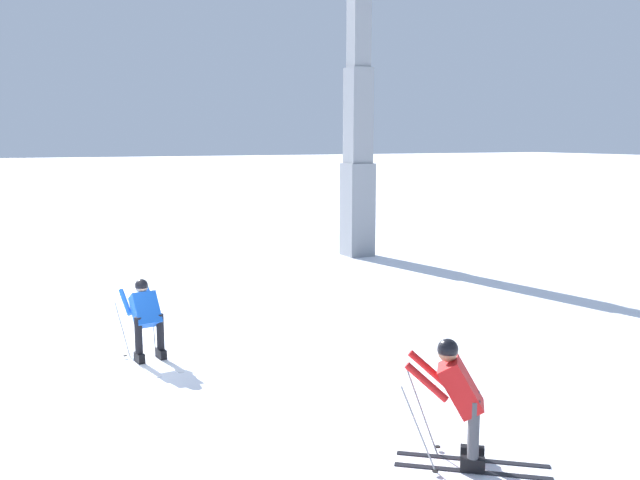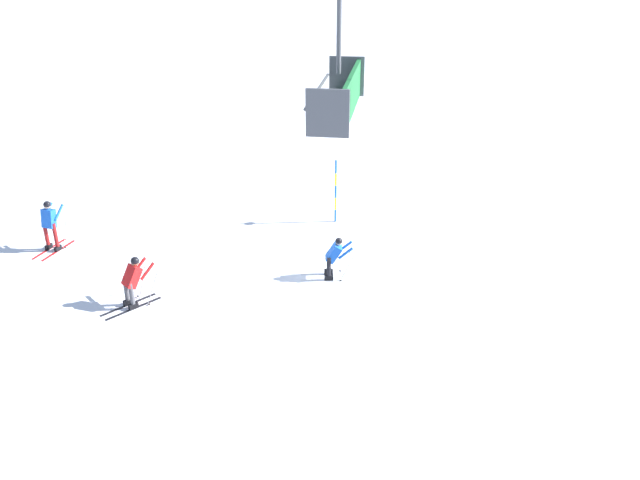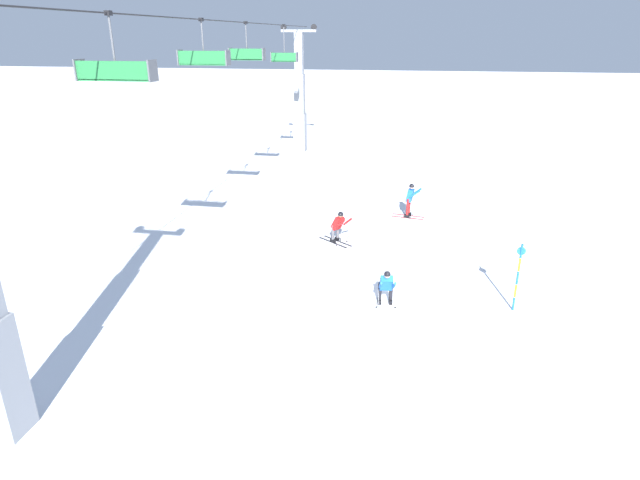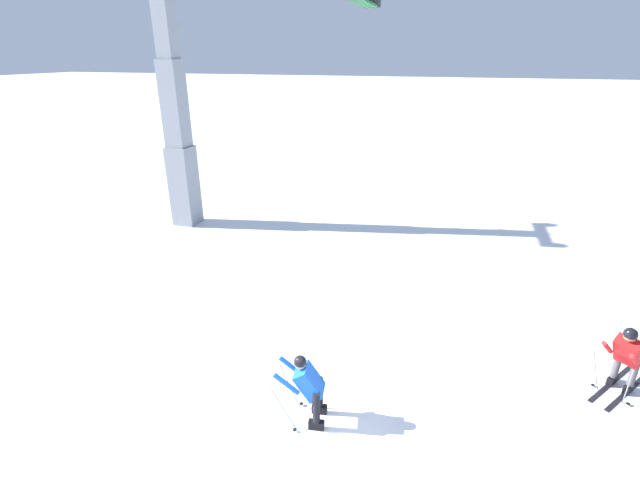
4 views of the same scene
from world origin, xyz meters
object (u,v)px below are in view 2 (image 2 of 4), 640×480
(trail_marker_pole, at_px, (336,189))
(chairlift_seat_nearest, at_px, (343,94))
(skier_carving_main, at_px, (334,255))
(skier_distant_uphill, at_px, (133,279))
(skier_distant_downhill, at_px, (50,222))

(trail_marker_pole, bearing_deg, chairlift_seat_nearest, 97.05)
(skier_carving_main, height_order, trail_marker_pole, trail_marker_pole)
(skier_carving_main, relative_size, skier_distant_uphill, 1.08)
(skier_carving_main, relative_size, trail_marker_pole, 0.75)
(skier_carving_main, relative_size, chairlift_seat_nearest, 0.75)
(skier_distant_downhill, bearing_deg, chairlift_seat_nearest, 140.45)
(skier_distant_uphill, bearing_deg, trail_marker_pole, -126.80)
(skier_carving_main, xyz_separation_m, chairlift_seat_nearest, (-1.10, 8.39, 6.98))
(chairlift_seat_nearest, distance_m, skier_distant_uphill, 11.26)
(trail_marker_pole, bearing_deg, skier_distant_uphill, 53.20)
(trail_marker_pole, bearing_deg, skier_carving_main, 96.24)
(trail_marker_pole, distance_m, skier_distant_uphill, 8.50)
(skier_distant_uphill, xyz_separation_m, skier_distant_downhill, (4.25, -3.09, 0.17))
(chairlift_seat_nearest, bearing_deg, skier_distant_uphill, -41.62)
(trail_marker_pole, relative_size, skier_distant_downhill, 1.35)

